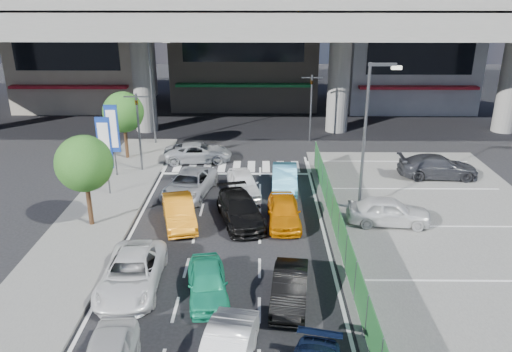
{
  "coord_description": "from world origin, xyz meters",
  "views": [
    {
      "loc": [
        1.63,
        -18.85,
        11.57
      ],
      "look_at": [
        1.38,
        6.9,
        1.66
      ],
      "focal_mm": 35.0,
      "sensor_mm": 36.0,
      "label": 1
    }
  ],
  "objects_px": {
    "kei_truck_front_right": "(285,178)",
    "crossing_wagon_silver": "(198,152)",
    "traffic_light_left": "(137,113)",
    "taxi_orange_right": "(284,211)",
    "street_lamp_right": "(369,126)",
    "taxi_orange_left": "(179,212)",
    "signboard_far": "(112,131)",
    "wagon_silver_front_left": "(189,184)",
    "sedan_white_front_mid": "(243,184)",
    "traffic_light_right": "(312,92)",
    "taxi_teal_mid": "(207,282)",
    "hatch_black_mid_right": "(290,288)",
    "street_lamp_left": "(154,83)",
    "traffic_cone": "(332,202)",
    "sedan_white_mid_left": "(132,273)",
    "sedan_black_mid": "(240,210)",
    "tree_far": "(123,112)",
    "parked_sedan_dgrey": "(438,167)",
    "signboard_near": "(105,145)",
    "tree_near": "(84,164)",
    "parked_sedan_white": "(389,211)"
  },
  "relations": [
    {
      "from": "kei_truck_front_right",
      "to": "crossing_wagon_silver",
      "type": "relative_size",
      "value": 0.9
    },
    {
      "from": "street_lamp_right",
      "to": "wagon_silver_front_left",
      "type": "xyz_separation_m",
      "value": [
        -9.71,
        2.03,
        -4.08
      ]
    },
    {
      "from": "signboard_near",
      "to": "parked_sedan_white",
      "type": "xyz_separation_m",
      "value": [
        15.37,
        -3.7,
        -2.29
      ]
    },
    {
      "from": "taxi_orange_right",
      "to": "tree_far",
      "type": "bearing_deg",
      "value": 135.01
    },
    {
      "from": "taxi_orange_left",
      "to": "parked_sedan_dgrey",
      "type": "bearing_deg",
      "value": 9.12
    },
    {
      "from": "sedan_white_mid_left",
      "to": "traffic_cone",
      "type": "distance_m",
      "value": 12.1
    },
    {
      "from": "sedan_white_mid_left",
      "to": "parked_sedan_dgrey",
      "type": "xyz_separation_m",
      "value": [
        16.44,
        12.55,
        0.09
      ]
    },
    {
      "from": "street_lamp_right",
      "to": "taxi_teal_mid",
      "type": "height_order",
      "value": "street_lamp_right"
    },
    {
      "from": "street_lamp_left",
      "to": "tree_near",
      "type": "bearing_deg",
      "value": -92.76
    },
    {
      "from": "traffic_light_right",
      "to": "sedan_black_mid",
      "type": "xyz_separation_m",
      "value": [
        -4.91,
        -14.43,
        -3.25
      ]
    },
    {
      "from": "traffic_light_left",
      "to": "traffic_cone",
      "type": "distance_m",
      "value": 13.56
    },
    {
      "from": "sedan_black_mid",
      "to": "parked_sedan_dgrey",
      "type": "xyz_separation_m",
      "value": [
        12.29,
        6.41,
        0.09
      ]
    },
    {
      "from": "signboard_far",
      "to": "traffic_cone",
      "type": "height_order",
      "value": "signboard_far"
    },
    {
      "from": "traffic_light_right",
      "to": "sedan_white_front_mid",
      "type": "distance_m",
      "value": 12.33
    },
    {
      "from": "taxi_teal_mid",
      "to": "hatch_black_mid_right",
      "type": "xyz_separation_m",
      "value": [
        3.21,
        -0.33,
        -0.02
      ]
    },
    {
      "from": "street_lamp_right",
      "to": "sedan_white_mid_left",
      "type": "distance_m",
      "value": 13.75
    },
    {
      "from": "traffic_light_right",
      "to": "traffic_cone",
      "type": "relative_size",
      "value": 8.0
    },
    {
      "from": "signboard_near",
      "to": "taxi_orange_left",
      "type": "relative_size",
      "value": 1.12
    },
    {
      "from": "hatch_black_mid_right",
      "to": "parked_sedan_dgrey",
      "type": "xyz_separation_m",
      "value": [
        10.11,
        13.43,
        0.16
      ]
    },
    {
      "from": "wagon_silver_front_left",
      "to": "sedan_white_front_mid",
      "type": "distance_m",
      "value": 3.15
    },
    {
      "from": "traffic_light_left",
      "to": "street_lamp_left",
      "type": "relative_size",
      "value": 0.65
    },
    {
      "from": "street_lamp_left",
      "to": "parked_sedan_dgrey",
      "type": "relative_size",
      "value": 1.62
    },
    {
      "from": "traffic_light_right",
      "to": "taxi_orange_right",
      "type": "distance_m",
      "value": 15.2
    },
    {
      "from": "street_lamp_right",
      "to": "taxi_orange_left",
      "type": "height_order",
      "value": "street_lamp_right"
    },
    {
      "from": "traffic_light_left",
      "to": "tree_far",
      "type": "bearing_deg",
      "value": 122.62
    },
    {
      "from": "taxi_orange_left",
      "to": "street_lamp_left",
      "type": "bearing_deg",
      "value": 91.02
    },
    {
      "from": "sedan_black_mid",
      "to": "crossing_wagon_silver",
      "type": "relative_size",
      "value": 1.02
    },
    {
      "from": "street_lamp_left",
      "to": "kei_truck_front_right",
      "type": "relative_size",
      "value": 1.91
    },
    {
      "from": "signboard_far",
      "to": "crossing_wagon_silver",
      "type": "distance_m",
      "value": 6.25
    },
    {
      "from": "signboard_far",
      "to": "parked_sedan_white",
      "type": "relative_size",
      "value": 1.12
    },
    {
      "from": "signboard_far",
      "to": "tree_far",
      "type": "bearing_deg",
      "value": 93.26
    },
    {
      "from": "taxi_teal_mid",
      "to": "tree_far",
      "type": "bearing_deg",
      "value": 104.66
    },
    {
      "from": "taxi_orange_right",
      "to": "crossing_wagon_silver",
      "type": "relative_size",
      "value": 0.87
    },
    {
      "from": "signboard_far",
      "to": "sedan_white_mid_left",
      "type": "bearing_deg",
      "value": -72.18
    },
    {
      "from": "hatch_black_mid_right",
      "to": "traffic_light_left",
      "type": "bearing_deg",
      "value": 128.14
    },
    {
      "from": "traffic_light_left",
      "to": "parked_sedan_dgrey",
      "type": "distance_m",
      "value": 19.37
    },
    {
      "from": "taxi_orange_left",
      "to": "traffic_cone",
      "type": "distance_m",
      "value": 8.41
    },
    {
      "from": "signboard_near",
      "to": "signboard_far",
      "type": "distance_m",
      "value": 3.03
    },
    {
      "from": "crossing_wagon_silver",
      "to": "traffic_cone",
      "type": "height_order",
      "value": "crossing_wagon_silver"
    },
    {
      "from": "traffic_light_left",
      "to": "signboard_far",
      "type": "bearing_deg",
      "value": -144.3
    },
    {
      "from": "signboard_far",
      "to": "tree_near",
      "type": "distance_m",
      "value": 7.03
    },
    {
      "from": "street_lamp_right",
      "to": "sedan_black_mid",
      "type": "relative_size",
      "value": 1.68
    },
    {
      "from": "parked_sedan_white",
      "to": "kei_truck_front_right",
      "type": "bearing_deg",
      "value": 52.08
    },
    {
      "from": "signboard_near",
      "to": "tree_far",
      "type": "distance_m",
      "value": 6.54
    },
    {
      "from": "kei_truck_front_right",
      "to": "street_lamp_left",
      "type": "bearing_deg",
      "value": 138.72
    },
    {
      "from": "sedan_black_mid",
      "to": "traffic_cone",
      "type": "bearing_deg",
      "value": 4.42
    },
    {
      "from": "traffic_light_right",
      "to": "street_lamp_right",
      "type": "relative_size",
      "value": 0.65
    },
    {
      "from": "hatch_black_mid_right",
      "to": "kei_truck_front_right",
      "type": "xyz_separation_m",
      "value": [
        0.31,
        11.6,
        0.07
      ]
    },
    {
      "from": "traffic_light_left",
      "to": "taxi_orange_right",
      "type": "bearing_deg",
      "value": -40.12
    },
    {
      "from": "kei_truck_front_right",
      "to": "crossing_wagon_silver",
      "type": "distance_m",
      "value": 7.61
    }
  ]
}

